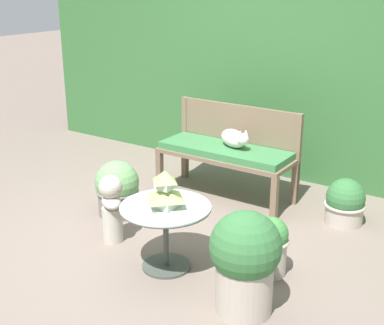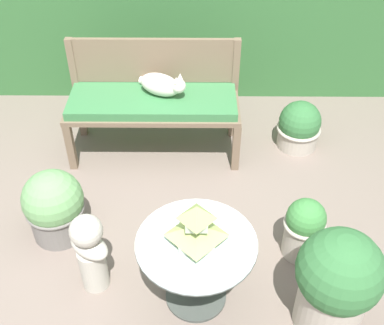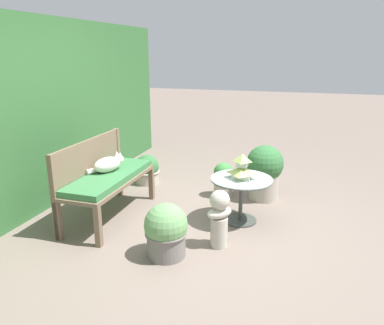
{
  "view_description": "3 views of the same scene",
  "coord_description": "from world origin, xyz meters",
  "views": [
    {
      "loc": [
        2.57,
        -3.27,
        2.15
      ],
      "look_at": [
        0.13,
        0.36,
        0.62
      ],
      "focal_mm": 50.0,
      "sensor_mm": 36.0,
      "label": 1
    },
    {
      "loc": [
        0.34,
        -2.1,
        2.6
      ],
      "look_at": [
        0.32,
        0.52,
        0.38
      ],
      "focal_mm": 45.0,
      "sensor_mm": 36.0,
      "label": 2
    },
    {
      "loc": [
        -3.59,
        -0.99,
        1.89
      ],
      "look_at": [
        0.39,
        0.26,
        0.64
      ],
      "focal_mm": 35.0,
      "sensor_mm": 36.0,
      "label": 3
    }
  ],
  "objects": [
    {
      "name": "cat",
      "position": [
        0.08,
        1.19,
        0.63
      ],
      "size": [
        0.4,
        0.35,
        0.21
      ],
      "rotation": [
        0.0,
        0.0,
        -0.45
      ],
      "color": "silver",
      "rests_on": "garden_bench"
    },
    {
      "name": "potted_plant_patio_mid",
      "position": [
        -0.62,
        0.2,
        0.26
      ],
      "size": [
        0.42,
        0.42,
        0.53
      ],
      "color": "slate",
      "rests_on": "ground"
    },
    {
      "name": "garden_bust",
      "position": [
        -0.29,
        -0.23,
        0.33
      ],
      "size": [
        0.32,
        0.3,
        0.6
      ],
      "rotation": [
        0.0,
        0.0,
        -0.66
      ],
      "color": "#B7B2A3",
      "rests_on": "ground"
    },
    {
      "name": "garden_bench",
      "position": [
        0.0,
        1.15,
        0.46
      ],
      "size": [
        1.39,
        0.53,
        0.54
      ],
      "color": "brown",
      "rests_on": "ground"
    },
    {
      "name": "patio_table",
      "position": [
        0.35,
        -0.33,
        0.41
      ],
      "size": [
        0.69,
        0.69,
        0.52
      ],
      "color": "#424742",
      "rests_on": "ground"
    },
    {
      "name": "ground",
      "position": [
        0.0,
        0.0,
        0.0
      ],
      "size": [
        30.0,
        30.0,
        0.0
      ],
      "primitive_type": "plane",
      "color": "#75665B"
    },
    {
      "name": "foliage_hedge_back",
      "position": [
        0.0,
        2.47,
        1.15
      ],
      "size": [
        6.4,
        0.91,
        2.29
      ],
      "primitive_type": "cube",
      "color": "#336633",
      "rests_on": "ground"
    },
    {
      "name": "pagoda_birdhouse",
      "position": [
        0.35,
        -0.33,
        0.64
      ],
      "size": [
        0.26,
        0.26,
        0.28
      ],
      "color": "#B2BCA8",
      "rests_on": "patio_table"
    },
    {
      "name": "potted_plant_hedge_corner",
      "position": [
        1.12,
        -0.5,
        0.39
      ],
      "size": [
        0.48,
        0.48,
        0.73
      ],
      "color": "#ADA393",
      "rests_on": "ground"
    },
    {
      "name": "potted_plant_bench_right",
      "position": [
        1.23,
        1.23,
        0.2
      ],
      "size": [
        0.38,
        0.38,
        0.43
      ],
      "color": "#ADA393",
      "rests_on": "ground"
    },
    {
      "name": "bench_backrest",
      "position": [
        0.0,
        1.39,
        0.66
      ],
      "size": [
        1.39,
        0.06,
        0.92
      ],
      "color": "brown",
      "rests_on": "ground"
    },
    {
      "name": "potted_plant_path_edge",
      "position": [
        1.06,
        0.03,
        0.24
      ],
      "size": [
        0.28,
        0.28,
        0.46
      ],
      "color": "#ADA393",
      "rests_on": "ground"
    }
  ]
}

